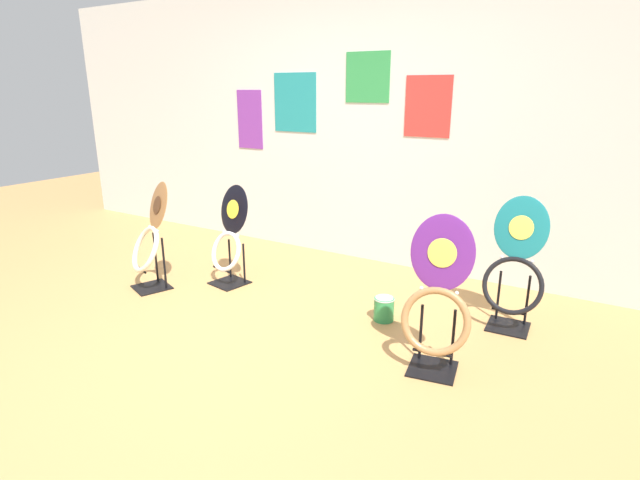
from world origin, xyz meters
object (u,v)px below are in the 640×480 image
toilet_seat_display_purple_note (437,304)px  paint_can (384,308)px  toilet_seat_display_jazz_black (230,237)px  toilet_seat_display_woodgrain (149,242)px  toilet_seat_display_teal_sax (515,271)px

toilet_seat_display_purple_note → paint_can: (-0.53, 0.46, -0.34)m
toilet_seat_display_jazz_black → toilet_seat_display_woodgrain: 0.66m
paint_can → toilet_seat_display_purple_note: bearing=-40.8°
toilet_seat_display_jazz_black → toilet_seat_display_woodgrain: size_ratio=0.95×
toilet_seat_display_teal_sax → paint_can: 0.95m
toilet_seat_display_jazz_black → toilet_seat_display_purple_note: size_ratio=0.90×
toilet_seat_display_teal_sax → toilet_seat_display_purple_note: (-0.28, -0.83, 0.01)m
toilet_seat_display_teal_sax → toilet_seat_display_woodgrain: size_ratio=1.04×
toilet_seat_display_teal_sax → toilet_seat_display_woodgrain: toilet_seat_display_teal_sax is taller
toilet_seat_display_jazz_black → toilet_seat_display_purple_note: toilet_seat_display_purple_note is taller
toilet_seat_display_teal_sax → toilet_seat_display_woodgrain: bearing=-163.5°
toilet_seat_display_jazz_black → paint_can: size_ratio=4.76×
toilet_seat_display_teal_sax → toilet_seat_display_woodgrain: (-2.76, -0.82, -0.01)m
toilet_seat_display_teal_sax → toilet_seat_display_jazz_black: toilet_seat_display_teal_sax is taller
toilet_seat_display_woodgrain → toilet_seat_display_purple_note: (2.48, -0.02, 0.02)m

